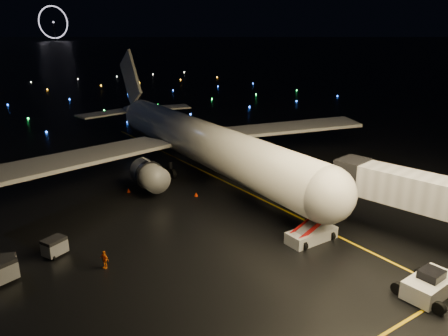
% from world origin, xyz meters
% --- Properties ---
extents(lane_centre, '(0.25, 80.00, 0.02)m').
position_xyz_m(lane_centre, '(12.00, 15.00, 0.01)').
color(lane_centre, '#D5A409').
rests_on(lane_centre, ground).
extents(airliner, '(56.46, 53.86, 15.40)m').
position_xyz_m(airliner, '(11.08, 27.03, 7.70)').
color(airliner, silver).
rests_on(airliner, ground).
extents(pushback_tug, '(4.50, 2.57, 2.08)m').
position_xyz_m(pushback_tug, '(10.10, -9.14, 1.04)').
color(pushback_tug, silver).
rests_on(pushback_tug, ground).
extents(belt_loader, '(7.30, 2.05, 3.53)m').
position_xyz_m(belt_loader, '(9.27, 2.02, 1.76)').
color(belt_loader, silver).
rests_on(belt_loader, ground).
extents(crew_c, '(0.72, 1.00, 1.58)m').
position_xyz_m(crew_c, '(-8.23, 8.19, 0.79)').
color(crew_c, orange).
rests_on(crew_c, ground).
extents(safety_cone_0, '(0.45, 0.45, 0.50)m').
position_xyz_m(safety_cone_0, '(6.32, 17.77, 0.25)').
color(safety_cone_0, '#EA2E02').
rests_on(safety_cone_0, ground).
extents(safety_cone_1, '(0.49, 0.49, 0.44)m').
position_xyz_m(safety_cone_1, '(4.94, 27.23, 0.22)').
color(safety_cone_1, '#EA2E02').
rests_on(safety_cone_1, ground).
extents(safety_cone_2, '(0.44, 0.44, 0.48)m').
position_xyz_m(safety_cone_2, '(0.28, 23.48, 0.24)').
color(safety_cone_2, '#EA2E02').
rests_on(safety_cone_2, ground).
extents(ferris_wheel, '(49.33, 16.80, 52.00)m').
position_xyz_m(ferris_wheel, '(170.00, 720.00, 26.00)').
color(ferris_wheel, black).
rests_on(ferris_wheel, ground).
extents(taxiway_lights, '(164.00, 92.00, 0.36)m').
position_xyz_m(taxiway_lights, '(0.00, 106.00, 0.18)').
color(taxiway_lights, black).
rests_on(taxiway_lights, ground).
extents(baggage_cart_0, '(2.26, 1.98, 1.61)m').
position_xyz_m(baggage_cart_0, '(-11.03, 12.67, 0.80)').
color(baggage_cart_0, gray).
rests_on(baggage_cart_0, ground).
extents(baggage_cart_1, '(2.61, 2.18, 1.90)m').
position_xyz_m(baggage_cart_1, '(-15.60, 10.63, 0.95)').
color(baggage_cart_1, gray).
rests_on(baggage_cart_1, ground).
extents(baggage_cart_2, '(2.19, 1.88, 1.57)m').
position_xyz_m(baggage_cart_2, '(-15.23, 11.83, 0.78)').
color(baggage_cart_2, gray).
rests_on(baggage_cart_2, ground).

